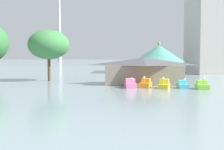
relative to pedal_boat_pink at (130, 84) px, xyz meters
name	(u,v)px	position (x,y,z in m)	size (l,w,h in m)	color
pedal_boat_pink	(130,84)	(0.00, 0.00, 0.00)	(1.95, 2.86, 1.65)	pink
pedal_boat_orange	(146,84)	(2.39, 0.65, -0.02)	(2.25, 3.12, 1.79)	orange
pedal_boat_yellow	(164,85)	(5.04, -0.52, -0.01)	(2.25, 3.01, 1.74)	yellow
pedal_boat_cyan	(183,85)	(7.87, -0.28, -0.09)	(1.51, 2.81, 1.57)	#4CB7CC
pedal_boat_lime	(202,85)	(10.41, -1.30, -0.05)	(1.80, 2.77, 1.80)	#8CCC3F
boathouse	(143,70)	(2.47, 6.09, 1.84)	(13.94, 7.87, 4.60)	gray
green_roof_pavilion	(159,60)	(6.92, 18.41, 3.65)	(11.23, 11.23, 8.09)	brown
shoreline_tree_mid	(49,45)	(-15.58, 11.86, 6.58)	(8.07, 8.07, 10.03)	brown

